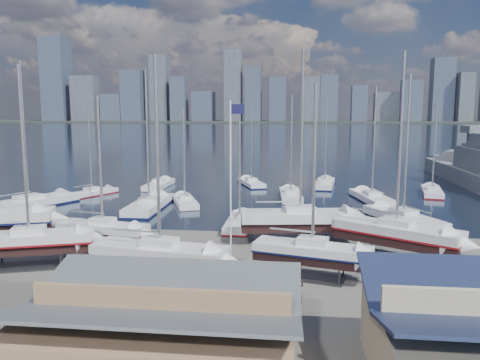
# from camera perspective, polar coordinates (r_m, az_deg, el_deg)

# --- Properties ---
(ground) EXTENTS (1400.00, 1400.00, 0.00)m
(ground) POSITION_cam_1_polar(r_m,az_deg,el_deg) (37.71, -2.74, -10.08)
(ground) COLOR #605E59
(ground) RESTS_ON ground
(water) EXTENTS (1400.00, 600.00, 0.40)m
(water) POSITION_cam_1_polar(r_m,az_deg,el_deg) (345.60, 5.63, 6.11)
(water) COLOR #162034
(water) RESTS_ON ground
(far_shore) EXTENTS (1400.00, 80.00, 2.20)m
(far_shore) POSITION_cam_1_polar(r_m,az_deg,el_deg) (605.46, 6.06, 7.07)
(far_shore) COLOR #2D332D
(far_shore) RESTS_ON ground
(skyline) EXTENTS (639.14, 43.80, 107.69)m
(skyline) POSITION_cam_1_polar(r_m,az_deg,el_deg) (599.88, 5.35, 10.70)
(skyline) COLOR #475166
(skyline) RESTS_ON far_shore
(shed_grey) EXTENTS (12.60, 8.40, 4.17)m
(shed_grey) POSITION_cam_1_polar(r_m,az_deg,el_deg) (22.38, -9.71, -17.47)
(shed_grey) COLOR #8C6B4C
(shed_grey) RESTS_ON ground
(sailboat_cradle_1) EXTENTS (9.79, 5.58, 15.32)m
(sailboat_cradle_1) POSITION_cam_1_polar(r_m,az_deg,el_deg) (39.61, -24.28, -6.84)
(sailboat_cradle_1) COLOR #2D2D33
(sailboat_cradle_1) RESTS_ON ground
(sailboat_cradle_2) EXTENTS (8.23, 3.74, 13.20)m
(sailboat_cradle_2) POSITION_cam_1_polar(r_m,az_deg,el_deg) (41.82, -16.37, -5.82)
(sailboat_cradle_2) COLOR #2D2D33
(sailboat_cradle_2) RESTS_ON ground
(sailboat_cradle_3) EXTENTS (9.96, 4.26, 15.62)m
(sailboat_cradle_3) POSITION_cam_1_polar(r_m,az_deg,el_deg) (33.29, -9.74, -8.98)
(sailboat_cradle_3) COLOR #2D2D33
(sailboat_cradle_3) RESTS_ON ground
(sailboat_cradle_4) EXTENTS (11.08, 4.53, 17.45)m
(sailboat_cradle_4) POSITION_cam_1_polar(r_m,az_deg,el_deg) (43.20, 7.35, -4.82)
(sailboat_cradle_4) COLOR #2D2D33
(sailboat_cradle_4) RESTS_ON ground
(sailboat_cradle_5) EXTENTS (8.77, 4.44, 13.82)m
(sailboat_cradle_5) POSITION_cam_1_polar(r_m,az_deg,el_deg) (34.12, 8.81, -8.69)
(sailboat_cradle_5) COLOR #2D2D33
(sailboat_cradle_5) RESTS_ON ground
(sailboat_cradle_6) EXTENTS (10.22, 7.98, 16.59)m
(sailboat_cradle_6) POSITION_cam_1_polar(r_m,az_deg,el_deg) (40.26, 18.48, -6.21)
(sailboat_cradle_6) COLOR #2D2D33
(sailboat_cradle_6) RESTS_ON ground
(sailboat_moored_0) EXTENTS (8.79, 12.98, 19.01)m
(sailboat_moored_0) POSITION_cam_1_polar(r_m,az_deg,el_deg) (64.44, -24.32, -2.85)
(sailboat_moored_0) COLOR black
(sailboat_moored_0) RESTS_ON water
(sailboat_moored_1) EXTENTS (5.69, 8.26, 12.12)m
(sailboat_moored_1) POSITION_cam_1_polar(r_m,az_deg,el_deg) (70.64, -17.60, -1.60)
(sailboat_moored_1) COLOR black
(sailboat_moored_1) RESTS_ON water
(sailboat_moored_2) EXTENTS (2.84, 9.70, 14.59)m
(sailboat_moored_2) POSITION_cam_1_polar(r_m,az_deg,el_deg) (75.83, -9.85, -0.68)
(sailboat_moored_2) COLOR black
(sailboat_moored_2) RESTS_ON water
(sailboat_moored_3) EXTENTS (3.58, 11.97, 17.80)m
(sailboat_moored_3) POSITION_cam_1_polar(r_m,az_deg,el_deg) (58.82, -11.03, -3.26)
(sailboat_moored_3) COLOR black
(sailboat_moored_3) RESTS_ON water
(sailboat_moored_4) EXTENTS (5.38, 8.99, 13.13)m
(sailboat_moored_4) POSITION_cam_1_polar(r_m,az_deg,el_deg) (61.14, -6.73, -2.73)
(sailboat_moored_4) COLOR black
(sailboat_moored_4) RESTS_ON water
(sailboat_moored_5) EXTENTS (5.55, 9.40, 13.58)m
(sailboat_moored_5) POSITION_cam_1_polar(r_m,az_deg,el_deg) (76.83, 1.37, -0.46)
(sailboat_moored_5) COLOR black
(sailboat_moored_5) RESTS_ON water
(sailboat_moored_6) EXTENTS (2.53, 8.95, 13.37)m
(sailboat_moored_6) POSITION_cam_1_polar(r_m,az_deg,el_deg) (49.29, -0.04, -5.33)
(sailboat_moored_6) COLOR black
(sailboat_moored_6) RESTS_ON water
(sailboat_moored_7) EXTENTS (3.43, 10.07, 14.97)m
(sailboat_moored_7) POSITION_cam_1_polar(r_m,az_deg,el_deg) (65.48, 6.18, -1.99)
(sailboat_moored_7) COLOR black
(sailboat_moored_7) RESTS_ON water
(sailboat_moored_8) EXTENTS (4.07, 10.25, 14.90)m
(sailboat_moored_8) POSITION_cam_1_polar(r_m,az_deg,el_deg) (76.71, 10.28, -0.60)
(sailboat_moored_8) COLOR black
(sailboat_moored_8) RESTS_ON water
(sailboat_moored_9) EXTENTS (7.38, 11.33, 16.67)m
(sailboat_moored_9) POSITION_cam_1_polar(r_m,az_deg,el_deg) (53.93, 19.28, -4.60)
(sailboat_moored_9) COLOR black
(sailboat_moored_9) RESTS_ON water
(sailboat_moored_10) EXTENTS (4.99, 11.14, 16.09)m
(sailboat_moored_10) POSITION_cam_1_polar(r_m,az_deg,el_deg) (65.21, 15.76, -2.31)
(sailboat_moored_10) COLOR black
(sailboat_moored_10) RESTS_ON water
(sailboat_moored_11) EXTENTS (4.42, 9.65, 13.93)m
(sailboat_moored_11) POSITION_cam_1_polar(r_m,az_deg,el_deg) (73.65, 22.35, -1.45)
(sailboat_moored_11) COLOR black
(sailboat_moored_11) RESTS_ON water
(car_a) EXTENTS (3.42, 5.12, 1.62)m
(car_a) POSITION_cam_1_polar(r_m,az_deg,el_deg) (30.62, -18.72, -13.31)
(car_a) COLOR gray
(car_a) RESTS_ON ground
(car_b) EXTENTS (4.50, 1.65, 1.47)m
(car_b) POSITION_cam_1_polar(r_m,az_deg,el_deg) (26.94, -7.27, -16.14)
(car_b) COLOR gray
(car_b) RESTS_ON ground
(car_c) EXTENTS (4.01, 6.31, 1.62)m
(car_c) POSITION_cam_1_polar(r_m,az_deg,el_deg) (27.04, -2.91, -15.81)
(car_c) COLOR gray
(car_c) RESTS_ON ground
(car_d) EXTENTS (3.45, 5.29, 1.43)m
(car_d) POSITION_cam_1_polar(r_m,az_deg,el_deg) (28.19, 4.44, -15.01)
(car_d) COLOR gray
(car_d) RESTS_ON ground
(flagpole) EXTENTS (1.12, 0.12, 12.74)m
(flagpole) POSITION_cam_1_polar(r_m,az_deg,el_deg) (36.58, -1.01, 1.23)
(flagpole) COLOR white
(flagpole) RESTS_ON ground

